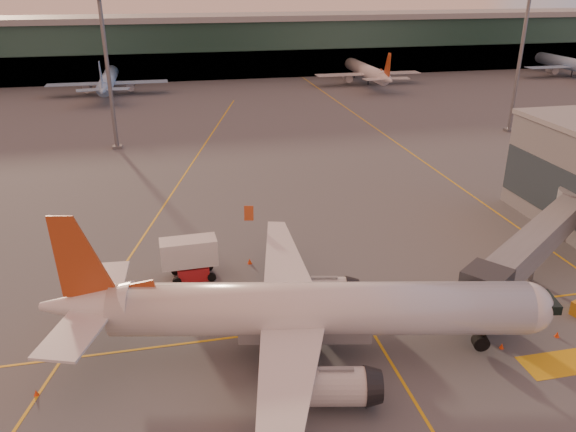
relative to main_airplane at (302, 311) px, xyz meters
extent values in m
plane|color=#4C4F54|center=(1.66, -1.76, -3.98)|extent=(600.00, 600.00, 0.00)
cube|color=gold|center=(1.66, 3.24, -3.97)|extent=(80.00, 0.25, 0.01)
cube|color=gold|center=(-8.34, 43.24, -3.97)|extent=(31.30, 115.98, 0.01)
cube|color=gold|center=(31.66, 68.24, -3.97)|extent=(0.25, 160.00, 0.01)
cube|color=gold|center=(6.66, -9.76, -3.97)|extent=(0.25, 30.00, 0.01)
cube|color=gold|center=(19.66, -5.76, -3.97)|extent=(6.00, 3.00, 0.01)
cube|color=#19382D|center=(1.66, 140.24, 4.02)|extent=(400.00, 18.00, 16.00)
cube|color=gray|center=(1.66, 140.24, 12.82)|extent=(400.00, 20.00, 1.60)
cube|color=black|center=(1.66, 131.74, 0.02)|extent=(400.00, 1.00, 8.00)
cube|color=#2D3D47|center=(34.71, 16.24, 1.02)|extent=(0.30, 21.60, 6.00)
cylinder|color=slate|center=(-18.34, 64.24, 8.52)|extent=(0.70, 0.70, 25.00)
cube|color=slate|center=(-18.34, 64.24, -3.73)|extent=(1.60, 1.60, 0.50)
cylinder|color=slate|center=(56.66, 60.24, 8.52)|extent=(0.70, 0.70, 25.00)
cube|color=slate|center=(56.66, 60.24, -3.73)|extent=(1.60, 1.60, 0.50)
cylinder|color=silver|center=(1.37, -0.28, 0.22)|extent=(32.89, 10.78, 4.20)
sphere|color=silver|center=(17.38, -3.62, 0.22)|extent=(4.12, 4.12, 4.12)
cube|color=black|center=(18.55, -3.86, 0.75)|extent=(2.41, 3.06, 0.74)
cone|color=silver|center=(-16.60, 3.46, 0.54)|extent=(7.84, 5.37, 3.99)
cube|color=silver|center=(-16.94, -0.14, 0.64)|extent=(5.48, 7.53, 0.21)
cylinder|color=silver|center=(0.85, -6.70, -2.09)|extent=(4.85, 3.57, 2.73)
cylinder|color=black|center=(-1.53, -2.47, -3.03)|extent=(2.15, 1.82, 1.89)
cylinder|color=black|center=(-1.53, -2.47, -2.46)|extent=(0.38, 0.38, 1.16)
cube|color=silver|center=(-15.48, 6.89, 0.64)|extent=(3.83, 6.99, 0.21)
cylinder|color=silver|center=(3.45, 5.80, -2.09)|extent=(4.85, 3.57, 2.73)
cylinder|color=black|center=(-0.42, 2.88, -3.03)|extent=(2.15, 1.82, 1.89)
cylinder|color=black|center=(-0.42, 2.88, -2.46)|extent=(0.38, 0.38, 1.16)
cube|color=slate|center=(0.19, -0.04, -1.14)|extent=(10.84, 5.40, 1.68)
cylinder|color=black|center=(14.26, -2.97, -3.03)|extent=(1.47, 1.09, 1.32)
cube|color=slate|center=(25.41, 6.62, 0.52)|extent=(22.06, 17.34, 2.70)
cube|color=#2D3035|center=(15.65, -0.41, 0.52)|extent=(4.76, 4.76, 3.00)
cube|color=#2D3035|center=(17.15, 0.49, -2.78)|extent=(1.60, 2.40, 2.40)
cylinder|color=black|center=(17.15, -0.61, -3.58)|extent=(0.80, 0.40, 0.80)
cylinder|color=black|center=(17.15, 1.59, -3.58)|extent=(0.80, 0.40, 0.80)
cylinder|color=slate|center=(25.41, 6.62, -2.38)|extent=(0.50, 0.50, 3.20)
cylinder|color=slate|center=(35.66, 14.24, -2.38)|extent=(2.40, 2.40, 3.20)
cube|color=#AA181D|center=(-7.89, 14.37, -3.26)|extent=(3.16, 2.43, 1.44)
cube|color=silver|center=(-8.18, 14.36, -1.00)|extent=(5.67, 2.62, 2.69)
cylinder|color=black|center=(-9.58, 13.15, -3.55)|extent=(0.88, 0.37, 0.87)
cylinder|color=black|center=(-6.12, 13.28, -3.55)|extent=(0.88, 0.37, 0.87)
cube|color=black|center=(16.40, 1.35, -3.47)|extent=(3.54, 2.73, 1.02)
cube|color=orange|center=(16.40, 1.35, -2.78)|extent=(1.76, 1.86, 0.83)
cylinder|color=black|center=(15.66, 0.25, -3.65)|extent=(0.70, 0.50, 0.65)
cylinder|color=black|center=(17.71, 1.09, -3.65)|extent=(0.70, 0.50, 0.65)
cone|color=#F7410D|center=(21.80, -2.53, -3.73)|extent=(0.40, 0.40, 0.50)
cube|color=#F7410D|center=(21.80, -2.53, -3.96)|extent=(0.34, 0.34, 0.03)
cone|color=#F7410D|center=(-20.23, -0.82, -3.74)|extent=(0.37, 0.37, 0.48)
cube|color=#F7410D|center=(-20.23, -0.82, -3.97)|extent=(0.32, 0.32, 0.03)
cone|color=#F7410D|center=(-1.83, 16.14, -3.68)|extent=(0.47, 0.47, 0.59)
cube|color=#F7410D|center=(-1.83, 16.14, -3.96)|extent=(0.40, 0.40, 0.03)
cone|color=#F7410D|center=(16.29, -2.96, -3.74)|extent=(0.38, 0.38, 0.48)
cube|color=#F7410D|center=(16.29, -2.96, -3.97)|extent=(0.32, 0.32, 0.03)
camera|label=1|loc=(-9.09, -36.63, 24.42)|focal=35.00mm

